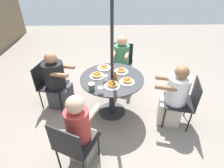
{
  "coord_description": "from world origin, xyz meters",
  "views": [
    {
      "loc": [
        -2.5,
        0.07,
        2.3
      ],
      "look_at": [
        0.0,
        0.0,
        0.63
      ],
      "focal_mm": 28.0,
      "sensor_mm": 36.0,
      "label": 1
    }
  ],
  "objects_px": {
    "patio_chair_south": "(73,143)",
    "pancake_plate_b": "(97,75)",
    "pancake_plate_a": "(121,71)",
    "pancake_plate_d": "(127,81)",
    "patio_table": "(112,86)",
    "coffee_cup": "(92,87)",
    "patio_chair_east": "(49,82)",
    "patio_chair_north": "(122,60)",
    "diner_east": "(57,83)",
    "diner_south": "(80,132)",
    "patio_chair_west": "(185,100)",
    "syrup_bottle": "(115,77)",
    "diner_north": "(121,63)",
    "pancake_plate_e": "(104,67)",
    "drinking_glass_a": "(100,90)",
    "drinking_glass_b": "(105,78)",
    "diner_west": "(174,98)",
    "pancake_plate_c": "(112,85)"
  },
  "relations": [
    {
      "from": "patio_chair_south",
      "to": "pancake_plate_b",
      "type": "xyz_separation_m",
      "value": [
        1.14,
        -0.26,
        0.28
      ]
    },
    {
      "from": "pancake_plate_a",
      "to": "pancake_plate_d",
      "type": "distance_m",
      "value": 0.34
    },
    {
      "from": "patio_table",
      "to": "coffee_cup",
      "type": "bearing_deg",
      "value": 137.34
    },
    {
      "from": "patio_chair_east",
      "to": "pancake_plate_a",
      "type": "distance_m",
      "value": 1.39
    },
    {
      "from": "patio_chair_north",
      "to": "patio_chair_east",
      "type": "height_order",
      "value": "same"
    },
    {
      "from": "diner_east",
      "to": "diner_south",
      "type": "relative_size",
      "value": 1.01
    },
    {
      "from": "pancake_plate_a",
      "to": "patio_chair_west",
      "type": "bearing_deg",
      "value": -116.62
    },
    {
      "from": "pancake_plate_a",
      "to": "syrup_bottle",
      "type": "height_order",
      "value": "syrup_bottle"
    },
    {
      "from": "diner_north",
      "to": "patio_chair_west",
      "type": "bearing_deg",
      "value": 138.22
    },
    {
      "from": "patio_table",
      "to": "pancake_plate_b",
      "type": "bearing_deg",
      "value": 81.55
    },
    {
      "from": "pancake_plate_e",
      "to": "drinking_glass_a",
      "type": "xyz_separation_m",
      "value": [
        -0.77,
        0.04,
        0.04
      ]
    },
    {
      "from": "drinking_glass_a",
      "to": "drinking_glass_b",
      "type": "height_order",
      "value": "drinking_glass_b"
    },
    {
      "from": "diner_north",
      "to": "patio_chair_east",
      "type": "bearing_deg",
      "value": 40.44
    },
    {
      "from": "diner_west",
      "to": "patio_chair_south",
      "type": "bearing_deg",
      "value": 133.84
    },
    {
      "from": "diner_north",
      "to": "syrup_bottle",
      "type": "height_order",
      "value": "diner_north"
    },
    {
      "from": "patio_chair_west",
      "to": "drinking_glass_a",
      "type": "height_order",
      "value": "same"
    },
    {
      "from": "syrup_bottle",
      "to": "pancake_plate_d",
      "type": "bearing_deg",
      "value": -110.09
    },
    {
      "from": "patio_chair_east",
      "to": "drinking_glass_b",
      "type": "relative_size",
      "value": 8.1
    },
    {
      "from": "diner_east",
      "to": "diner_south",
      "type": "height_order",
      "value": "diner_east"
    },
    {
      "from": "patio_chair_east",
      "to": "pancake_plate_e",
      "type": "distance_m",
      "value": 1.09
    },
    {
      "from": "pancake_plate_d",
      "to": "syrup_bottle",
      "type": "distance_m",
      "value": 0.2
    },
    {
      "from": "pancake_plate_c",
      "to": "patio_chair_west",
      "type": "bearing_deg",
      "value": -92.74
    },
    {
      "from": "patio_chair_south",
      "to": "drinking_glass_a",
      "type": "height_order",
      "value": "same"
    },
    {
      "from": "diner_north",
      "to": "drinking_glass_a",
      "type": "height_order",
      "value": "diner_north"
    },
    {
      "from": "patio_chair_south",
      "to": "coffee_cup",
      "type": "bearing_deg",
      "value": 100.33
    },
    {
      "from": "pancake_plate_a",
      "to": "syrup_bottle",
      "type": "xyz_separation_m",
      "value": [
        -0.27,
        0.12,
        0.04
      ]
    },
    {
      "from": "patio_chair_west",
      "to": "diner_south",
      "type": "bearing_deg",
      "value": 126.41
    },
    {
      "from": "patio_chair_south",
      "to": "diner_south",
      "type": "bearing_deg",
      "value": 90.0
    },
    {
      "from": "patio_chair_east",
      "to": "drinking_glass_a",
      "type": "height_order",
      "value": "same"
    },
    {
      "from": "patio_chair_east",
      "to": "patio_chair_south",
      "type": "distance_m",
      "value": 1.54
    },
    {
      "from": "patio_table",
      "to": "pancake_plate_b",
      "type": "distance_m",
      "value": 0.33
    },
    {
      "from": "patio_chair_south",
      "to": "diner_south",
      "type": "distance_m",
      "value": 0.17
    },
    {
      "from": "patio_chair_east",
      "to": "patio_table",
      "type": "bearing_deg",
      "value": 90.0
    },
    {
      "from": "diner_south",
      "to": "pancake_plate_b",
      "type": "height_order",
      "value": "diner_south"
    },
    {
      "from": "patio_table",
      "to": "diner_north",
      "type": "bearing_deg",
      "value": -13.02
    },
    {
      "from": "patio_chair_east",
      "to": "diner_north",
      "type": "bearing_deg",
      "value": 130.67
    },
    {
      "from": "pancake_plate_a",
      "to": "coffee_cup",
      "type": "bearing_deg",
      "value": 137.51
    },
    {
      "from": "diner_east",
      "to": "syrup_bottle",
      "type": "distance_m",
      "value": 1.16
    },
    {
      "from": "patio_chair_north",
      "to": "pancake_plate_b",
      "type": "height_order",
      "value": "patio_chair_north"
    },
    {
      "from": "diner_east",
      "to": "patio_chair_west",
      "type": "distance_m",
      "value": 2.26
    },
    {
      "from": "pancake_plate_a",
      "to": "pancake_plate_d",
      "type": "relative_size",
      "value": 1.0
    },
    {
      "from": "patio_chair_west",
      "to": "pancake_plate_d",
      "type": "height_order",
      "value": "patio_chair_west"
    },
    {
      "from": "pancake_plate_a",
      "to": "pancake_plate_c",
      "type": "height_order",
      "value": "pancake_plate_c"
    },
    {
      "from": "diner_west",
      "to": "diner_east",
      "type": "bearing_deg",
      "value": 90.93
    },
    {
      "from": "diner_east",
      "to": "pancake_plate_e",
      "type": "height_order",
      "value": "diner_east"
    },
    {
      "from": "drinking_glass_b",
      "to": "diner_west",
      "type": "bearing_deg",
      "value": -98.23
    },
    {
      "from": "patio_chair_north",
      "to": "diner_east",
      "type": "xyz_separation_m",
      "value": [
        -0.95,
        1.29,
        0.01
      ]
    },
    {
      "from": "patio_table",
      "to": "diner_west",
      "type": "distance_m",
      "value": 1.05
    },
    {
      "from": "diner_south",
      "to": "patio_chair_west",
      "type": "distance_m",
      "value": 1.74
    },
    {
      "from": "pancake_plate_c",
      "to": "patio_chair_north",
      "type": "bearing_deg",
      "value": -11.0
    }
  ]
}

